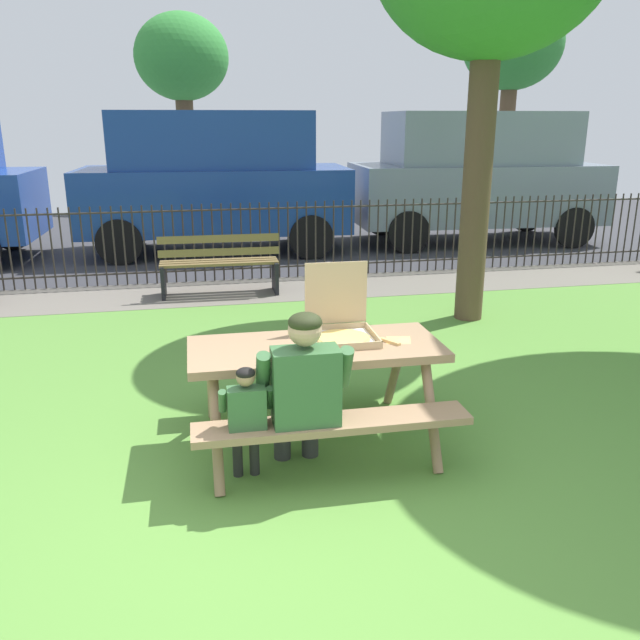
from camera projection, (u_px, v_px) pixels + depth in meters
ground at (243, 449)px, 4.80m from camera, size 28.00×10.61×0.02m
cobblestone_walkway at (212, 293)px, 9.11m from camera, size 28.00×1.40×0.01m
street_asphalt at (202, 237)px, 13.49m from camera, size 28.00×7.95×0.01m
picnic_table_foreground at (316, 368)px, 4.70m from camera, size 1.82×1.50×0.79m
pizza_box_open at (341, 324)px, 4.79m from camera, size 0.48×0.50×0.53m
pizza_slice_on_table at (397, 340)px, 4.74m from camera, size 0.26×0.25×0.02m
adult_at_table at (303, 389)px, 4.18m from camera, size 0.61×0.59×1.19m
child_at_table at (246, 415)px, 4.13m from camera, size 0.34×0.33×0.86m
iron_fence_streetside at (208, 242)px, 9.59m from camera, size 19.06×0.03×1.15m
park_bench_center at (220, 265)px, 8.88m from camera, size 1.61×0.49×0.85m
parked_car_left at (215, 179)px, 11.62m from camera, size 4.80×2.28×2.46m
parked_car_center at (477, 174)px, 12.59m from camera, size 4.79×2.26×2.46m
far_tree_midleft at (182, 61)px, 17.57m from camera, size 2.52×2.52×5.07m
far_tree_center at (513, 46)px, 19.27m from camera, size 2.95×2.95×5.81m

